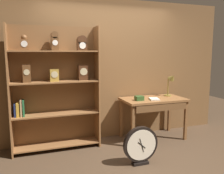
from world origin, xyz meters
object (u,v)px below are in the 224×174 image
at_px(toolbox_small, 139,98).
at_px(bookshelf, 55,87).
at_px(workbench, 154,104).
at_px(round_clock_large, 141,145).
at_px(open_repair_manual, 154,99).
at_px(desk_lamp, 171,81).

bearing_deg(toolbox_small, bookshelf, 172.67).
xyz_separation_m(workbench, toolbox_small, (-0.33, -0.05, 0.14)).
bearing_deg(round_clock_large, open_repair_manual, 50.11).
bearing_deg(open_repair_manual, toolbox_small, -172.73).
bearing_deg(toolbox_small, workbench, 8.58).
height_order(workbench, round_clock_large, workbench).
height_order(desk_lamp, toolbox_small, desk_lamp).
bearing_deg(desk_lamp, round_clock_large, -139.08).
xyz_separation_m(workbench, round_clock_large, (-0.70, -0.86, -0.39)).
relative_size(bookshelf, open_repair_manual, 9.37).
relative_size(desk_lamp, open_repair_manual, 2.06).
bearing_deg(bookshelf, workbench, -4.37).
height_order(desk_lamp, round_clock_large, desk_lamp).
bearing_deg(open_repair_manual, round_clock_large, -114.63).
bearing_deg(round_clock_large, desk_lamp, 40.92).
bearing_deg(open_repair_manual, workbench, 76.33).
bearing_deg(desk_lamp, toolbox_small, -167.65).
bearing_deg(open_repair_manual, desk_lamp, 38.46).
distance_m(toolbox_small, open_repair_manual, 0.29).
relative_size(toolbox_small, round_clock_large, 0.25).
xyz_separation_m(workbench, desk_lamp, (0.44, 0.12, 0.39)).
distance_m(workbench, toolbox_small, 0.36).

